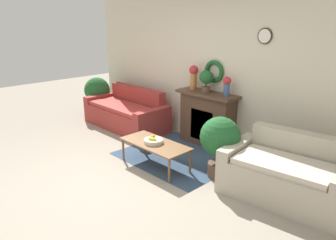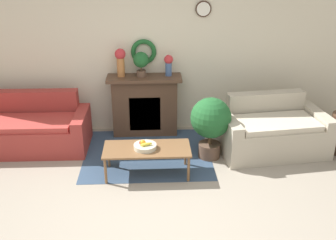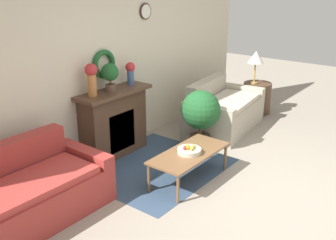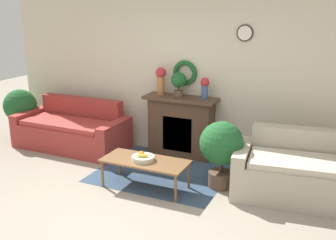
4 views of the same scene
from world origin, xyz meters
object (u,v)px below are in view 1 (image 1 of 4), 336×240
Objects in this scene: loveseat_right at (286,175)px; potted_plant_floor_by_loveseat at (220,140)px; couch_left at (127,113)px; coffee_table at (155,145)px; potted_plant_on_mantel at (206,79)px; fruit_bowl at (153,140)px; vase_on_mantel_left at (194,75)px; vase_on_mantel_right at (227,85)px; potted_plant_floor_by_couch at (97,92)px; fireplace at (207,118)px.

loveseat_right is 0.99m from potted_plant_floor_by_loveseat.
potted_plant_floor_by_loveseat reaches higher than couch_left.
coffee_table is 2.98× the size of potted_plant_on_mantel.
loveseat_right is 4.23× the size of potted_plant_on_mantel.
fruit_bowl is 1.59m from vase_on_mantel_left.
potted_plant_on_mantel is at bearing -177.30° from vase_on_mantel_right.
coffee_table is at bearing -169.12° from loveseat_right.
couch_left is 4.43× the size of vase_on_mantel_left.
vase_on_mantel_right is (-1.50, 0.71, 0.86)m from loveseat_right.
vase_on_mantel_left is 2.77m from potted_plant_floor_by_couch.
vase_on_mantel_right reaches higher than potted_plant_floor_by_loveseat.
fireplace is at bearing 13.53° from couch_left.
potted_plant_floor_by_loveseat is at bearing -34.02° from vase_on_mantel_left.
loveseat_right is at bearing -3.87° from potted_plant_floor_by_couch.
coffee_table is 1.28× the size of potted_plant_floor_by_couch.
vase_on_mantel_right is at bearing 0.86° from fireplace.
vase_on_mantel_left reaches higher than fruit_bowl.
loveseat_right is at bearing -17.65° from vase_on_mantel_left.
potted_plant_floor_by_loveseat is (1.29, -0.87, -0.67)m from vase_on_mantel_left.
vase_on_mantel_left reaches higher than vase_on_mantel_right.
potted_plant_floor_by_couch is (-1.18, 0.05, 0.27)m from couch_left.
coffee_table is 1.58m from vase_on_mantel_right.
vase_on_mantel_left is 0.49× the size of potted_plant_floor_by_couch.
potted_plant_floor_by_loveseat is at bearing -7.10° from potted_plant_floor_by_couch.
loveseat_right reaches higher than fruit_bowl.
loveseat_right is 3.74× the size of vase_on_mantel_left.
couch_left is 2.16× the size of potted_plant_floor_by_couch.
coffee_table is at bearing -154.50° from potted_plant_floor_by_loveseat.
potted_plant_floor_by_loveseat is (2.77, -0.44, 0.27)m from couch_left.
vase_on_mantel_right is at bearing 11.47° from couch_left.
potted_plant_on_mantel is at bearing 13.39° from couch_left.
potted_plant_on_mantel is (0.31, -0.02, -0.02)m from vase_on_mantel_left.
coffee_table is at bearing -24.64° from couch_left.
couch_left is 1.22m from potted_plant_floor_by_couch.
vase_on_mantel_right is 0.37× the size of potted_plant_floor_by_couch.
loveseat_right is 1.87m from vase_on_mantel_right.
loveseat_right is 4.97× the size of vase_on_mantel_right.
couch_left is at bearing 154.90° from coffee_table.
fireplace is 0.60× the size of couch_left.
potted_plant_on_mantel is 3.07m from potted_plant_floor_by_couch.
fruit_bowl is 0.34× the size of potted_plant_floor_by_couch.
vase_on_mantel_right is 0.36× the size of potted_plant_floor_by_loveseat.
potted_plant_on_mantel reaches higher than coffee_table.
fireplace is 3.87× the size of fruit_bowl.
potted_plant_on_mantel is 0.43× the size of potted_plant_floor_by_couch.
fruit_bowl is 1.56m from vase_on_mantel_right.
vase_on_mantel_left reaches higher than fireplace.
fireplace reaches higher than potted_plant_floor_by_couch.
potted_plant_floor_by_couch is (-2.97, -0.36, -0.65)m from potted_plant_on_mantel.
loveseat_right is at bearing 17.74° from coffee_table.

